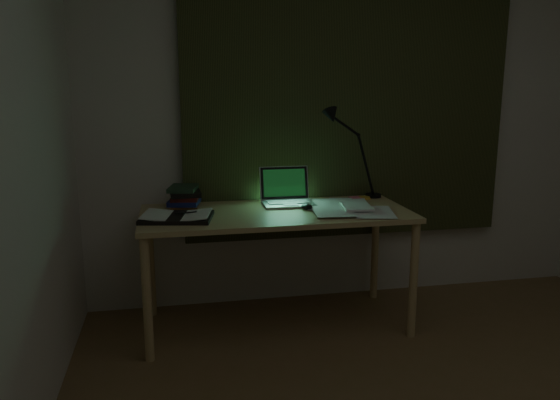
# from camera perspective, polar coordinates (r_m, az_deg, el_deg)

# --- Properties ---
(wall_back) EXTENTS (3.50, 0.00, 2.50)m
(wall_back) POSITION_cam_1_polar(r_m,az_deg,el_deg) (3.73, 6.99, 8.58)
(wall_back) COLOR silver
(wall_back) RESTS_ON ground
(curtain) EXTENTS (2.20, 0.06, 2.00)m
(curtain) POSITION_cam_1_polar(r_m,az_deg,el_deg) (3.68, 7.27, 11.64)
(curtain) COLOR #2C3219
(curtain) RESTS_ON wall_back
(desk) EXTENTS (1.59, 0.70, 0.73)m
(desk) POSITION_cam_1_polar(r_m,az_deg,el_deg) (3.35, -0.41, -7.23)
(desk) COLOR tan
(desk) RESTS_ON floor
(laptop) EXTENTS (0.32, 0.36, 0.23)m
(laptop) POSITION_cam_1_polar(r_m,az_deg,el_deg) (3.39, 0.89, 1.34)
(laptop) COLOR silver
(laptop) RESTS_ON desk
(open_textbook) EXTENTS (0.43, 0.35, 0.03)m
(open_textbook) POSITION_cam_1_polar(r_m,az_deg,el_deg) (3.11, -10.73, -1.70)
(open_textbook) COLOR silver
(open_textbook) RESTS_ON desk
(book_stack) EXTENTS (0.19, 0.22, 0.14)m
(book_stack) POSITION_cam_1_polar(r_m,az_deg,el_deg) (3.38, -9.99, 0.37)
(book_stack) COLOR silver
(book_stack) RESTS_ON desk
(loose_papers) EXTENTS (0.42, 0.44, 0.02)m
(loose_papers) POSITION_cam_1_polar(r_m,az_deg,el_deg) (3.32, 6.98, -0.77)
(loose_papers) COLOR white
(loose_papers) RESTS_ON desk
(mouse) EXTENTS (0.08, 0.10, 0.03)m
(mouse) POSITION_cam_1_polar(r_m,az_deg,el_deg) (3.29, 2.82, -0.69)
(mouse) COLOR black
(mouse) RESTS_ON desk
(sticky_yellow) EXTENTS (0.08, 0.08, 0.01)m
(sticky_yellow) POSITION_cam_1_polar(r_m,az_deg,el_deg) (3.64, 8.81, 0.24)
(sticky_yellow) COLOR gold
(sticky_yellow) RESTS_ON desk
(sticky_pink) EXTENTS (0.08, 0.08, 0.01)m
(sticky_pink) POSITION_cam_1_polar(r_m,az_deg,el_deg) (3.62, 7.88, 0.19)
(sticky_pink) COLOR #FF6381
(sticky_pink) RESTS_ON desk
(desk_lamp) EXTENTS (0.42, 0.35, 0.57)m
(desk_lamp) POSITION_cam_1_polar(r_m,az_deg,el_deg) (3.66, 9.85, 4.70)
(desk_lamp) COLOR black
(desk_lamp) RESTS_ON desk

